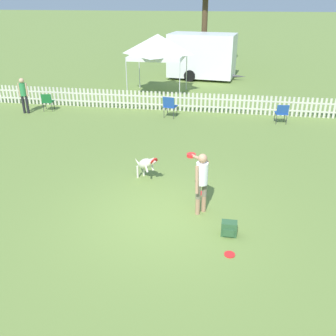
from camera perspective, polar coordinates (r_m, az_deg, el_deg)
ground_plane at (r=9.00m, az=-0.69°, el=-7.37°), size 240.00×240.00×0.00m
handler_person at (r=8.75m, az=5.06°, el=-1.29°), size 0.63×1.01×1.54m
leaping_dog at (r=10.48m, az=-3.37°, el=0.65°), size 0.86×0.79×0.82m
frisbee_near_handler at (r=7.90m, az=9.36°, el=-12.87°), size 0.22×0.22×0.02m
frisbee_near_dog at (r=10.00m, az=4.99°, el=-3.82°), size 0.22×0.22×0.02m
backpack_on_grass at (r=8.38m, az=9.28°, el=-9.11°), size 0.34×0.26×0.33m
picket_fence at (r=16.97m, az=4.75°, el=9.91°), size 24.08×0.04×0.86m
folding_chair_blue_left at (r=17.92m, az=-17.90°, el=9.76°), size 0.53×0.55×0.80m
folding_chair_center at (r=16.05m, az=0.26°, el=9.58°), size 0.60×0.61×0.93m
folding_chair_green_right at (r=15.95m, az=16.95°, el=8.15°), size 0.52×0.53×0.82m
canopy_tent_main at (r=19.76m, az=-1.57°, el=18.06°), size 2.68×2.68×3.03m
spectator_standing at (r=17.77m, az=-21.18°, el=10.69°), size 0.42×0.27×1.55m
equipment_trailer at (r=24.09m, az=5.22°, el=16.73°), size 4.87×2.69×2.68m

